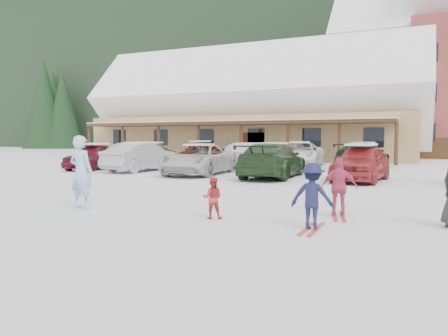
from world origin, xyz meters
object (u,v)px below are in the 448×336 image
at_px(child_magenta, 339,187).
at_px(parked_car_7, 152,152).
at_px(day_lodge, 252,114).
at_px(parked_car_2, 199,159).
at_px(lamp_post, 390,118).
at_px(parked_car_0, 95,156).
at_px(child_navy, 312,196).
at_px(parked_car_8, 200,152).
at_px(parked_car_10, 300,155).
at_px(parked_car_3, 273,160).
at_px(parked_car_9, 247,154).
at_px(toddler_red, 213,198).
at_px(parked_car_11, 363,156).
at_px(adult_skier, 81,172).
at_px(parked_car_1, 141,157).
at_px(parked_car_4, 361,163).

bearing_deg(child_magenta, parked_car_7, -58.12).
distance_m(day_lodge, parked_car_2, 19.27).
bearing_deg(parked_car_7, lamp_post, -155.52).
xyz_separation_m(lamp_post, parked_car_0, (-14.69, -14.98, -2.51)).
xyz_separation_m(child_navy, parked_car_0, (-14.88, 11.09, 0.07)).
distance_m(parked_car_8, parked_car_10, 7.17).
height_order(child_magenta, parked_car_2, parked_car_2).
bearing_deg(lamp_post, parked_car_10, -119.25).
distance_m(parked_car_3, parked_car_9, 8.51).
distance_m(toddler_red, parked_car_0, 16.64).
distance_m(child_navy, parked_car_8, 21.97).
xyz_separation_m(parked_car_0, parked_car_11, (13.80, 6.62, 0.03)).
xyz_separation_m(adult_skier, parked_car_8, (-6.06, 18.31, -0.15)).
distance_m(adult_skier, child_magenta, 6.33).
bearing_deg(parked_car_11, day_lodge, -37.12).
height_order(child_magenta, parked_car_7, parked_car_7).
distance_m(day_lodge, parked_car_10, 13.69).
bearing_deg(adult_skier, parked_car_2, -79.06).
xyz_separation_m(child_navy, parked_car_10, (-4.81, 17.83, 0.11)).
bearing_deg(parked_car_0, toddler_red, -47.41).
relative_size(lamp_post, child_navy, 4.34).
xyz_separation_m(day_lodge, toddler_red, (9.82, -28.74, -3.48)).
xyz_separation_m(parked_car_1, parked_car_3, (7.54, -0.71, 0.00)).
bearing_deg(parked_car_0, parked_car_3, -10.99).
bearing_deg(toddler_red, parked_car_3, -98.23).
bearing_deg(parked_car_4, parked_car_10, 126.71).
xyz_separation_m(adult_skier, parked_car_3, (1.78, 10.16, -0.15)).
bearing_deg(parked_car_8, parked_car_10, -10.30).
distance_m(adult_skier, parked_car_9, 17.77).
height_order(day_lodge, toddler_red, day_lodge).
distance_m(day_lodge, parked_car_0, 18.39).
relative_size(parked_car_0, parked_car_11, 0.82).
bearing_deg(parked_car_3, adult_skier, 77.28).
xyz_separation_m(day_lodge, parked_car_7, (-3.80, -10.59, -3.22)).
distance_m(parked_car_0, parked_car_9, 9.42).
height_order(adult_skier, parked_car_11, adult_skier).
xyz_separation_m(lamp_post, parked_car_2, (-7.71, -15.63, -2.51)).
height_order(adult_skier, parked_car_9, adult_skier).
xyz_separation_m(parked_car_2, parked_car_9, (-0.31, 7.30, -0.02)).
relative_size(day_lodge, parked_car_8, 6.36).
height_order(toddler_red, child_magenta, child_magenta).
bearing_deg(parked_car_8, parked_car_9, -15.98).
height_order(lamp_post, parked_car_3, lamp_post).
height_order(toddler_red, parked_car_2, parked_car_2).
xyz_separation_m(adult_skier, parked_car_11, (4.81, 17.59, -0.17)).
relative_size(child_navy, parked_car_0, 0.31).
distance_m(lamp_post, toddler_red, 26.07).
xyz_separation_m(parked_car_4, parked_car_7, (-15.59, 8.08, -0.03)).
distance_m(lamp_post, parked_car_8, 14.24).
relative_size(adult_skier, parked_car_8, 0.40).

